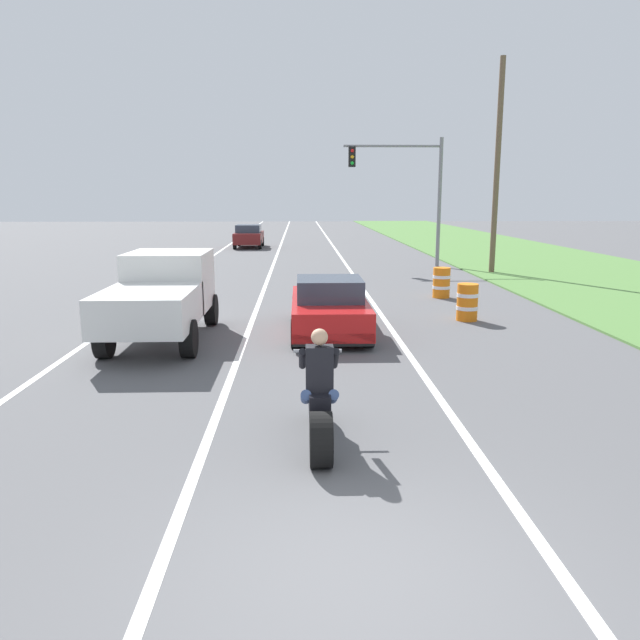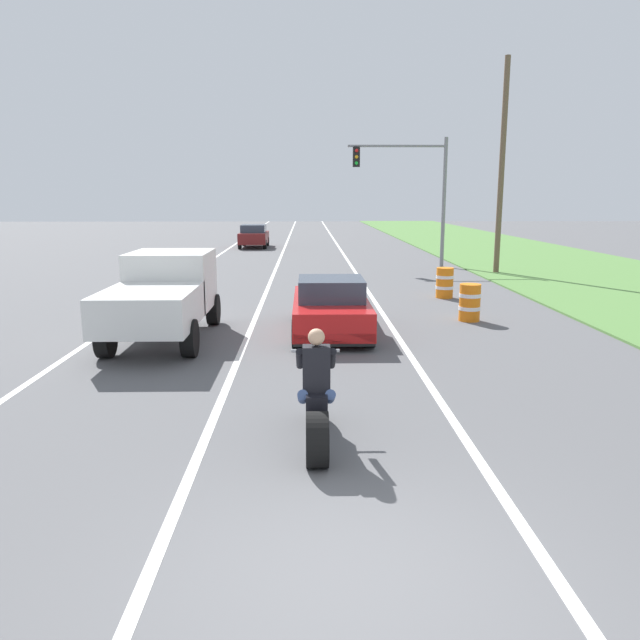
{
  "view_description": "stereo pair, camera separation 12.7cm",
  "coord_description": "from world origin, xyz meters",
  "views": [
    {
      "loc": [
        -0.52,
        -4.81,
        3.29
      ],
      "look_at": [
        -0.13,
        6.62,
        1.0
      ],
      "focal_mm": 34.59,
      "sensor_mm": 36.0,
      "label": 1
    },
    {
      "loc": [
        -0.39,
        -4.81,
        3.29
      ],
      "look_at": [
        -0.13,
        6.62,
        1.0
      ],
      "focal_mm": 34.59,
      "sensor_mm": 36.0,
      "label": 2
    }
  ],
  "objects": [
    {
      "name": "sports_car_red",
      "position": [
        0.21,
        10.03,
        0.63
      ],
      "size": [
        1.84,
        4.3,
        1.37
      ],
      "color": "red",
      "rests_on": "ground"
    },
    {
      "name": "ground_plane",
      "position": [
        0.0,
        0.0,
        0.0
      ],
      "size": [
        160.0,
        160.0,
        0.0
      ],
      "primitive_type": "plane",
      "color": "#565659"
    },
    {
      "name": "distant_car_far_ahead",
      "position": [
        -3.82,
        36.14,
        0.77
      ],
      "size": [
        1.8,
        4.0,
        1.5
      ],
      "color": "maroon",
      "rests_on": "ground"
    },
    {
      "name": "grass_verge_right",
      "position": [
        11.92,
        20.0,
        0.03
      ],
      "size": [
        10.0,
        120.0,
        0.06
      ],
      "primitive_type": "cube",
      "color": "#517F3D",
      "rests_on": "ground"
    },
    {
      "name": "construction_barrel_nearest",
      "position": [
        4.01,
        11.42,
        0.5
      ],
      "size": [
        0.58,
        0.58,
        1.0
      ],
      "color": "orange",
      "rests_on": "ground"
    },
    {
      "name": "utility_pole_roadside",
      "position": [
        7.91,
        21.81,
        4.49
      ],
      "size": [
        0.24,
        0.24,
        8.98
      ],
      "primitive_type": "cylinder",
      "color": "brown",
      "rests_on": "ground"
    },
    {
      "name": "lane_stripe_left_solid",
      "position": [
        -5.4,
        20.0,
        0.0
      ],
      "size": [
        0.14,
        120.0,
        0.01
      ],
      "primitive_type": "cube",
      "color": "white",
      "rests_on": "ground"
    },
    {
      "name": "motorcycle_with_rider",
      "position": [
        -0.26,
        2.95,
        0.59
      ],
      "size": [
        0.7,
        2.21,
        1.62
      ],
      "color": "black",
      "rests_on": "ground"
    },
    {
      "name": "lane_stripe_right_solid",
      "position": [
        1.8,
        20.0,
        0.0
      ],
      "size": [
        0.14,
        120.0,
        0.01
      ],
      "primitive_type": "cube",
      "color": "white",
      "rests_on": "ground"
    },
    {
      "name": "pickup_truck_left_lane_white",
      "position": [
        -3.69,
        9.35,
        1.11
      ],
      "size": [
        2.02,
        4.8,
        1.98
      ],
      "color": "silver",
      "rests_on": "ground"
    },
    {
      "name": "traffic_light_mast_near",
      "position": [
        4.69,
        24.58,
        4.0
      ],
      "size": [
        4.65,
        0.34,
        6.0
      ],
      "color": "gray",
      "rests_on": "ground"
    },
    {
      "name": "construction_barrel_mid",
      "position": [
        4.19,
        15.27,
        0.5
      ],
      "size": [
        0.58,
        0.58,
        1.0
      ],
      "color": "orange",
      "rests_on": "ground"
    },
    {
      "name": "lane_stripe_centre_dashed",
      "position": [
        -1.8,
        20.0,
        0.0
      ],
      "size": [
        0.14,
        120.0,
        0.01
      ],
      "primitive_type": "cube",
      "color": "white",
      "rests_on": "ground"
    }
  ]
}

